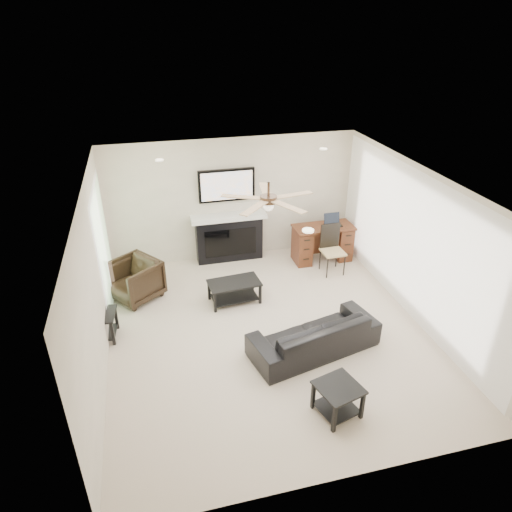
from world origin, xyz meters
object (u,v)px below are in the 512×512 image
at_px(fireplace_unit, 229,217).
at_px(desk, 322,243).
at_px(sofa, 314,335).
at_px(coffee_table, 234,292).
at_px(armchair, 134,280).

height_order(fireplace_unit, desk, fireplace_unit).
height_order(sofa, fireplace_unit, fireplace_unit).
relative_size(sofa, desk, 1.62).
height_order(sofa, coffee_table, sofa).
bearing_deg(armchair, fireplace_unit, 81.63).
relative_size(fireplace_unit, desk, 1.57).
xyz_separation_m(armchair, fireplace_unit, (1.93, 1.03, 0.59)).
bearing_deg(fireplace_unit, sofa, -78.06).
height_order(coffee_table, desk, desk).
relative_size(sofa, armchair, 2.44).
relative_size(armchair, desk, 0.66).
relative_size(armchair, coffee_table, 0.90).
distance_m(armchair, desk, 3.82).
xyz_separation_m(sofa, armchair, (-2.60, 2.15, 0.08)).
distance_m(sofa, desk, 2.95).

